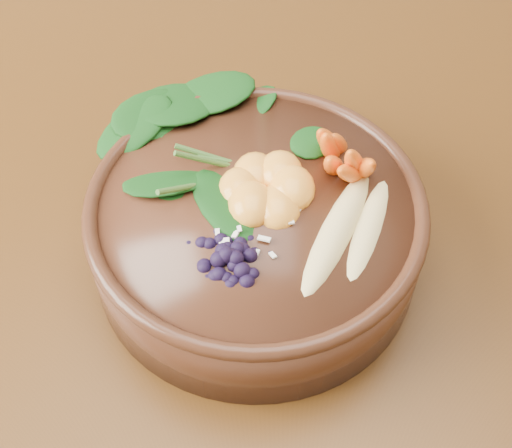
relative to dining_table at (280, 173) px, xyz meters
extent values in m
plane|color=#381E0F|center=(0.00, 0.00, -0.66)|extent=(4.00, 4.00, 0.00)
cube|color=#46280C|center=(0.00, 0.00, 0.07)|extent=(1.60, 0.90, 0.04)
cylinder|color=#3E2316|center=(-0.02, -0.18, 0.13)|extent=(0.32, 0.32, 0.07)
ellipsoid|color=#E0CC84|center=(0.06, -0.20, 0.17)|extent=(0.06, 0.13, 0.02)
ellipsoid|color=#E0CC84|center=(0.04, -0.20, 0.17)|extent=(0.07, 0.13, 0.02)
camera|label=1|loc=(-0.01, -0.51, 0.56)|focal=50.00mm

